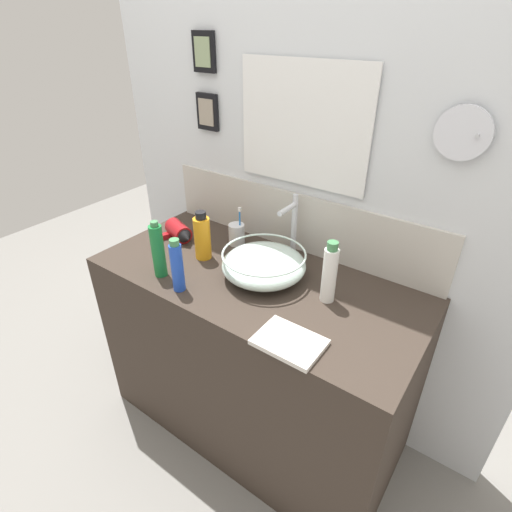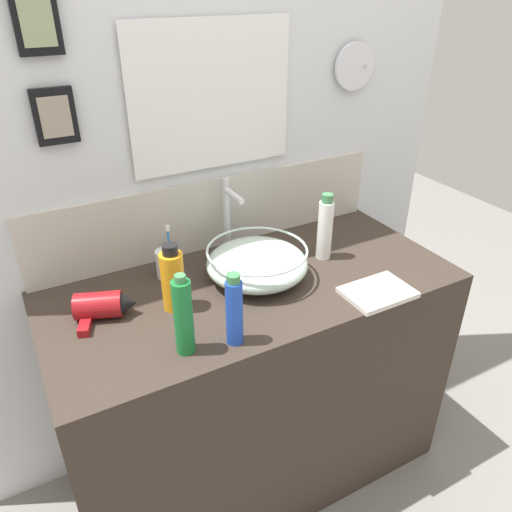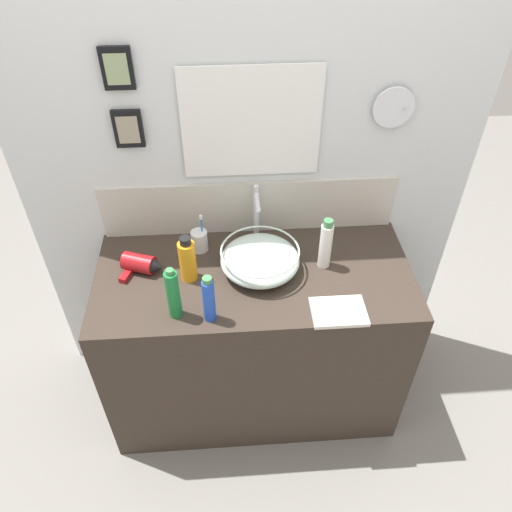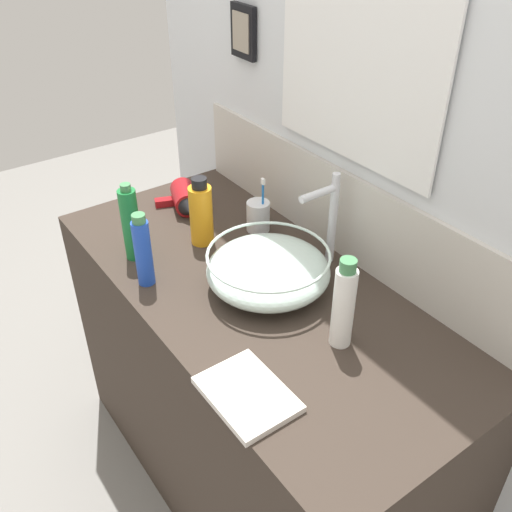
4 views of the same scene
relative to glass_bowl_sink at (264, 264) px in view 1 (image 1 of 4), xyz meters
The scene contains 12 objects.
ground_plane 0.91m from the glass_bowl_sink, 134.63° to the right, with size 6.00×6.00×0.00m, color gray.
vanity_counter 0.48m from the glass_bowl_sink, 134.63° to the right, with size 1.31×0.60×0.85m, color #382D26.
back_panel 0.39m from the glass_bowl_sink, 94.93° to the left, with size 1.92×0.09×2.30m.
glass_bowl_sink is the anchor object (origin of this frame).
faucet 0.23m from the glass_bowl_sink, 90.00° to the left, with size 0.02×0.13×0.27m.
hair_drier 0.49m from the glass_bowl_sink, behind, with size 0.19×0.14×0.08m.
toothbrush_cup 0.29m from the glass_bowl_sink, 149.34° to the left, with size 0.07×0.07×0.18m.
shampoo_bottle 0.41m from the glass_bowl_sink, 146.17° to the right, with size 0.05×0.05×0.23m.
soap_dispenser 0.33m from the glass_bowl_sink, 129.23° to the right, with size 0.05×0.05×0.21m.
lotion_bottle 0.27m from the glass_bowl_sink, ahead, with size 0.05×0.05×0.24m.
spray_bottle 0.30m from the glass_bowl_sink, behind, with size 0.07×0.07×0.21m.
hand_towel 0.39m from the glass_bowl_sink, 43.20° to the right, with size 0.21×0.15×0.02m, color silver.
Camera 1 is at (0.76, -1.04, 1.72)m, focal length 28.00 mm.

